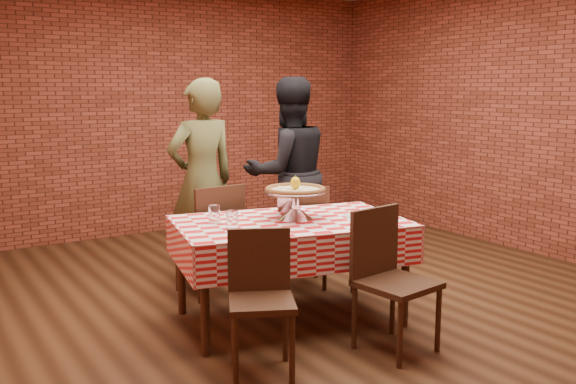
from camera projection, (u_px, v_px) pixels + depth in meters
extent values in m
plane|color=black|center=(313.00, 297.00, 5.12)|extent=(6.00, 6.00, 0.00)
plane|color=maroon|center=(169.00, 110.00, 7.37)|extent=(5.50, 0.00, 5.50)
cube|color=#3A2616|center=(290.00, 271.00, 4.57)|extent=(1.79, 1.30, 0.75)
cylinder|color=beige|center=(295.00, 190.00, 4.52)|extent=(0.49, 0.49, 0.03)
ellipsoid|color=yellow|center=(295.00, 183.00, 4.51)|extent=(0.08, 0.08, 0.09)
cylinder|color=white|center=(232.00, 220.00, 4.21)|extent=(0.10, 0.10, 0.13)
cylinder|color=white|center=(214.00, 214.00, 4.40)|extent=(0.10, 0.10, 0.13)
cylinder|color=white|center=(355.00, 216.00, 4.63)|extent=(0.21, 0.21, 0.01)
cube|color=white|center=(373.00, 218.00, 4.56)|extent=(0.05, 0.04, 0.00)
cube|color=white|center=(378.00, 217.00, 4.61)|extent=(0.06, 0.06, 0.00)
cube|color=silver|center=(284.00, 203.00, 4.75)|extent=(0.14, 0.13, 0.15)
imported|color=#4F512A|center=(202.00, 181.00, 5.49)|extent=(0.68, 0.47, 1.79)
imported|color=black|center=(288.00, 173.00, 5.90)|extent=(0.98, 0.82, 1.81)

